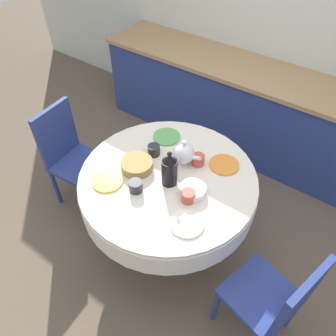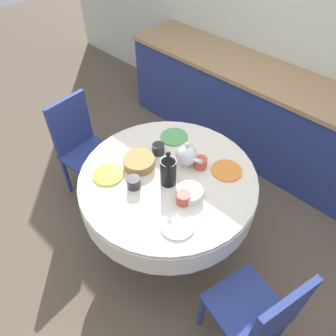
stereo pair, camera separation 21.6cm
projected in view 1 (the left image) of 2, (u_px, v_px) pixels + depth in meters
name	position (u px, v px, depth m)	size (l,w,h in m)	color
ground_plane	(168.00, 238.00, 2.77)	(12.00, 12.00, 0.00)	brown
wall_back	(287.00, 13.00, 2.86)	(7.00, 0.05, 2.60)	beige
kitchen_counter	(252.00, 112.00, 3.28)	(3.24, 0.64, 0.89)	navy
dining_table	(168.00, 188.00, 2.31)	(1.23, 1.23, 0.77)	olive
chair_left	(274.00, 299.00, 1.89)	(0.49, 0.49, 0.93)	navy
chair_right	(70.00, 154.00, 2.75)	(0.43, 0.43, 0.93)	navy
plate_near_left	(108.00, 181.00, 2.18)	(0.21, 0.21, 0.01)	yellow
cup_near_left	(136.00, 186.00, 2.11)	(0.09, 0.09, 0.08)	#28282D
plate_near_right	(187.00, 224.00, 1.94)	(0.21, 0.21, 0.01)	white
cup_near_right	(188.00, 196.00, 2.05)	(0.09, 0.09, 0.08)	#CC4C3D
plate_far_left	(167.00, 137.00, 2.50)	(0.21, 0.21, 0.01)	#5BA85B
cup_far_left	(154.00, 150.00, 2.35)	(0.09, 0.09, 0.08)	#28282D
plate_far_right	(224.00, 165.00, 2.29)	(0.21, 0.21, 0.01)	orange
cup_far_right	(198.00, 160.00, 2.28)	(0.09, 0.09, 0.08)	#CC4C3D
coffee_carafe	(169.00, 170.00, 2.10)	(0.10, 0.10, 0.27)	black
teapot	(184.00, 153.00, 2.25)	(0.21, 0.15, 0.20)	white
bread_basket	(137.00, 165.00, 2.25)	(0.22, 0.22, 0.07)	#AD844C
fruit_bowl	(193.00, 190.00, 2.10)	(0.17, 0.17, 0.06)	silver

